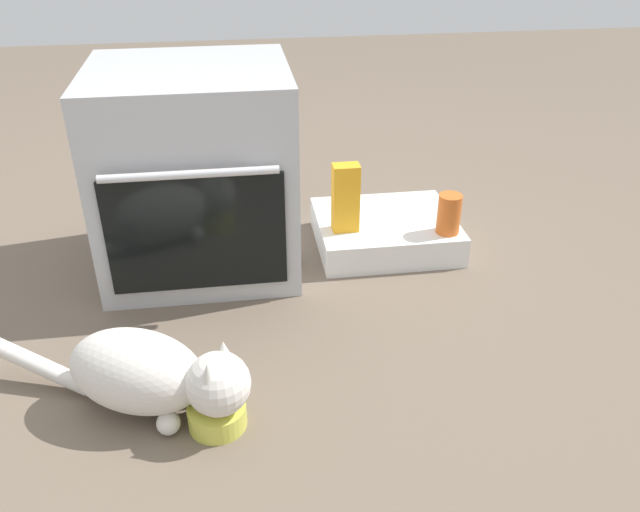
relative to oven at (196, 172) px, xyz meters
The scene contains 7 objects.
ground 0.53m from the oven, 84.56° to the right, with size 8.00×8.00×0.00m, color #6B5B4C.
oven is the anchor object (origin of this frame).
pantry_cabinet 0.71m from the oven, ahead, with size 0.49×0.41×0.11m, color white.
food_bowl 0.87m from the oven, 87.41° to the right, with size 0.14×0.14×0.09m.
cat 0.78m from the oven, 98.88° to the right, with size 0.70×0.38×0.23m.
juice_carton 0.51m from the oven, ahead, with size 0.09×0.06×0.24m, color orange.
sauce_jar 0.86m from the oven, ahead, with size 0.08×0.08×0.14m, color #D16023.
Camera 1 is at (0.08, -1.61, 1.17)m, focal length 36.55 mm.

